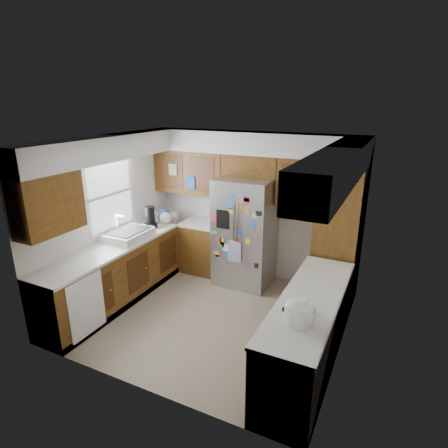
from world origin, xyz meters
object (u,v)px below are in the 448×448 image
at_px(pantry, 338,237).
at_px(paper_towel, 300,312).
at_px(rice_cooker, 299,311).
at_px(fridge, 245,232).

distance_m(pantry, paper_towel, 2.19).
bearing_deg(pantry, rice_cooker, -90.01).
xyz_separation_m(rice_cooker, paper_towel, (0.02, -0.03, 0.01)).
bearing_deg(rice_cooker, paper_towel, -49.95).
xyz_separation_m(pantry, paper_towel, (0.02, -2.19, -0.02)).
bearing_deg(pantry, paper_towel, -89.42).
xyz_separation_m(fridge, paper_towel, (1.52, -2.24, 0.16)).
bearing_deg(pantry, fridge, 177.95).
distance_m(rice_cooker, paper_towel, 0.04).
bearing_deg(rice_cooker, fridge, 124.11).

